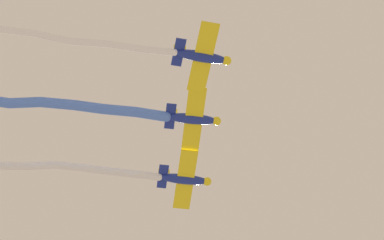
% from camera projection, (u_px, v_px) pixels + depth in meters
% --- Properties ---
extents(airplane_lead, '(6.78, 5.29, 1.73)m').
position_uv_depth(airplane_lead, '(203.00, 57.00, 76.01)').
color(airplane_lead, navy).
extents(smoke_trail_lead, '(10.75, 19.15, 2.03)m').
position_uv_depth(smoke_trail_lead, '(50.00, 36.00, 73.95)').
color(smoke_trail_lead, white).
extents(airplane_left_wing, '(6.62, 5.41, 1.73)m').
position_uv_depth(airplane_left_wing, '(193.00, 119.00, 79.88)').
color(airplane_left_wing, navy).
extents(smoke_trail_left_wing, '(10.07, 15.16, 1.32)m').
position_uv_depth(smoke_trail_left_wing, '(72.00, 106.00, 79.14)').
color(smoke_trail_left_wing, '#4C75DB').
extents(airplane_right_wing, '(6.65, 5.37, 1.73)m').
position_uv_depth(airplane_right_wing, '(185.00, 179.00, 83.26)').
color(airplane_right_wing, navy).
extents(smoke_trail_right_wing, '(9.53, 14.67, 1.63)m').
position_uv_depth(smoke_trail_right_wing, '(70.00, 169.00, 82.06)').
color(smoke_trail_right_wing, white).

